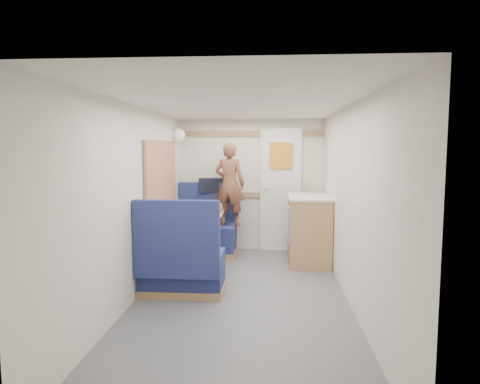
# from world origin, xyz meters

# --- Properties ---
(floor) EXTENTS (4.50, 4.50, 0.00)m
(floor) POSITION_xyz_m (0.00, 0.00, 0.00)
(floor) COLOR #515156
(floor) RESTS_ON ground
(ceiling) EXTENTS (4.50, 4.50, 0.00)m
(ceiling) POSITION_xyz_m (0.00, 0.00, 2.00)
(ceiling) COLOR silver
(ceiling) RESTS_ON wall_back
(wall_back) EXTENTS (2.20, 0.02, 2.00)m
(wall_back) POSITION_xyz_m (0.00, 2.25, 1.00)
(wall_back) COLOR silver
(wall_back) RESTS_ON floor
(wall_left) EXTENTS (0.02, 4.50, 2.00)m
(wall_left) POSITION_xyz_m (-1.10, 0.00, 1.00)
(wall_left) COLOR silver
(wall_left) RESTS_ON floor
(wall_right) EXTENTS (0.02, 4.50, 2.00)m
(wall_right) POSITION_xyz_m (1.10, 0.00, 1.00)
(wall_right) COLOR silver
(wall_right) RESTS_ON floor
(oak_trim_low) EXTENTS (2.15, 0.02, 0.08)m
(oak_trim_low) POSITION_xyz_m (0.00, 2.23, 0.85)
(oak_trim_low) COLOR #9D6447
(oak_trim_low) RESTS_ON wall_back
(oak_trim_high) EXTENTS (2.15, 0.02, 0.08)m
(oak_trim_high) POSITION_xyz_m (0.00, 2.23, 1.78)
(oak_trim_high) COLOR #9D6447
(oak_trim_high) RESTS_ON wall_back
(side_window) EXTENTS (0.04, 1.30, 0.72)m
(side_window) POSITION_xyz_m (-1.08, 1.00, 1.25)
(side_window) COLOR #9DA88E
(side_window) RESTS_ON wall_left
(rear_door) EXTENTS (0.62, 0.12, 1.86)m
(rear_door) POSITION_xyz_m (0.45, 2.22, 0.97)
(rear_door) COLOR white
(rear_door) RESTS_ON wall_back
(dinette_table) EXTENTS (0.62, 0.92, 0.72)m
(dinette_table) POSITION_xyz_m (-0.65, 1.00, 0.57)
(dinette_table) COLOR white
(dinette_table) RESTS_ON floor
(bench_far) EXTENTS (0.90, 0.59, 1.05)m
(bench_far) POSITION_xyz_m (-0.65, 1.86, 0.30)
(bench_far) COLOR navy
(bench_far) RESTS_ON floor
(bench_near) EXTENTS (0.90, 0.59, 1.05)m
(bench_near) POSITION_xyz_m (-0.65, 0.14, 0.30)
(bench_near) COLOR navy
(bench_near) RESTS_ON floor
(ledge) EXTENTS (0.90, 0.14, 0.04)m
(ledge) POSITION_xyz_m (-0.65, 2.12, 0.88)
(ledge) COLOR #9D6447
(ledge) RESTS_ON bench_far
(dome_light) EXTENTS (0.20, 0.20, 0.20)m
(dome_light) POSITION_xyz_m (-1.04, 1.85, 1.75)
(dome_light) COLOR white
(dome_light) RESTS_ON wall_left
(galley_counter) EXTENTS (0.57, 0.92, 0.92)m
(galley_counter) POSITION_xyz_m (0.82, 1.55, 0.47)
(galley_counter) COLOR #9D6447
(galley_counter) RESTS_ON floor
(person) EXTENTS (0.48, 0.37, 1.20)m
(person) POSITION_xyz_m (-0.29, 1.80, 1.05)
(person) COLOR brown
(person) RESTS_ON bench_far
(duffel_bag) EXTENTS (0.47, 0.29, 0.21)m
(duffel_bag) POSITION_xyz_m (-0.57, 2.12, 1.01)
(duffel_bag) COLOR black
(duffel_bag) RESTS_ON ledge
(tray) EXTENTS (0.42, 0.46, 0.02)m
(tray) POSITION_xyz_m (-0.51, 0.83, 0.73)
(tray) COLOR white
(tray) RESTS_ON dinette_table
(orange_fruit) EXTENTS (0.07, 0.07, 0.07)m
(orange_fruit) POSITION_xyz_m (-0.44, 0.97, 0.77)
(orange_fruit) COLOR orange
(orange_fruit) RESTS_ON tray
(cheese_block) EXTENTS (0.10, 0.06, 0.04)m
(cheese_block) POSITION_xyz_m (-0.52, 0.91, 0.76)
(cheese_block) COLOR #E5C884
(cheese_block) RESTS_ON tray
(wine_glass) EXTENTS (0.08, 0.08, 0.17)m
(wine_glass) POSITION_xyz_m (-0.67, 0.89, 0.84)
(wine_glass) COLOR white
(wine_glass) RESTS_ON dinette_table
(tumbler_left) EXTENTS (0.07, 0.07, 0.12)m
(tumbler_left) POSITION_xyz_m (-0.88, 0.81, 0.78)
(tumbler_left) COLOR white
(tumbler_left) RESTS_ON dinette_table
(tumbler_mid) EXTENTS (0.07, 0.07, 0.11)m
(tumbler_mid) POSITION_xyz_m (-0.72, 1.20, 0.77)
(tumbler_mid) COLOR white
(tumbler_mid) RESTS_ON dinette_table
(beer_glass) EXTENTS (0.06, 0.06, 0.09)m
(beer_glass) POSITION_xyz_m (-0.55, 1.07, 0.77)
(beer_glass) COLOR #975515
(beer_glass) RESTS_ON dinette_table
(pepper_grinder) EXTENTS (0.04, 0.04, 0.10)m
(pepper_grinder) POSITION_xyz_m (-0.59, 0.98, 0.77)
(pepper_grinder) COLOR black
(pepper_grinder) RESTS_ON dinette_table
(salt_grinder) EXTENTS (0.03, 0.03, 0.09)m
(salt_grinder) POSITION_xyz_m (-0.74, 1.08, 0.76)
(salt_grinder) COLOR white
(salt_grinder) RESTS_ON dinette_table
(bread_loaf) EXTENTS (0.22, 0.29, 0.11)m
(bread_loaf) POSITION_xyz_m (-0.44, 1.38, 0.77)
(bread_loaf) COLOR brown
(bread_loaf) RESTS_ON dinette_table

